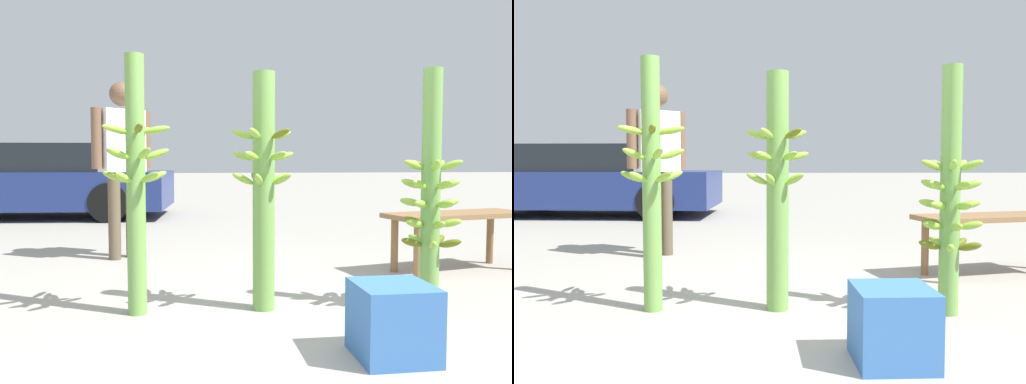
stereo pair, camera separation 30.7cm
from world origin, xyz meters
The scene contains 8 objects.
ground_plane centered at (0.00, 0.00, 0.00)m, with size 80.00×80.00×0.00m, color #9E998E.
banana_stalk_left centered at (-0.86, 0.51, 0.81)m, with size 0.41×0.41×1.55m.
banana_stalk_center centered at (-0.09, 0.50, 0.76)m, with size 0.41×0.40×1.46m.
banana_stalk_right centered at (0.93, 0.36, 0.72)m, with size 0.38×0.38×1.49m.
vendor_person centered at (-1.16, 2.32, 1.00)m, with size 0.55×0.44×1.67m.
market_bench centered at (1.69, 1.36, 0.41)m, with size 1.31×0.67×0.49m.
parked_car centered at (-2.93, 6.15, 0.59)m, with size 4.37×2.12×1.21m.
produce_crate centered at (0.39, -0.35, 0.17)m, with size 0.35×0.35×0.35m.
Camera 1 is at (-0.56, -2.53, 0.92)m, focal length 35.00 mm.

